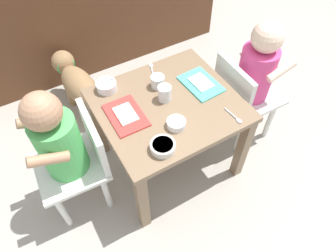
# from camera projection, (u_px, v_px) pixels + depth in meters

# --- Properties ---
(ground_plane) EXTENTS (7.00, 7.00, 0.00)m
(ground_plane) POSITION_uv_depth(u_px,v_px,m) (168.00, 160.00, 1.64)
(ground_plane) COLOR #9E998E
(dining_table) EXTENTS (0.59, 0.54, 0.44)m
(dining_table) POSITION_uv_depth(u_px,v_px,m) (168.00, 115.00, 1.36)
(dining_table) COLOR #7A6047
(dining_table) RESTS_ON ground
(seated_child_left) EXTENTS (0.29, 0.29, 0.70)m
(seated_child_left) POSITION_uv_depth(u_px,v_px,m) (62.00, 144.00, 1.17)
(seated_child_left) COLOR silver
(seated_child_left) RESTS_ON ground
(seated_child_right) EXTENTS (0.29, 0.29, 0.70)m
(seated_child_right) POSITION_uv_depth(u_px,v_px,m) (254.00, 73.00, 1.44)
(seated_child_right) COLOR silver
(seated_child_right) RESTS_ON ground
(dog) EXTENTS (0.20, 0.49, 0.31)m
(dog) POSITION_uv_depth(u_px,v_px,m) (77.00, 83.00, 1.74)
(dog) COLOR olive
(dog) RESTS_ON ground
(food_tray_left) EXTENTS (0.14, 0.20, 0.02)m
(food_tray_left) POSITION_uv_depth(u_px,v_px,m) (126.00, 115.00, 1.25)
(food_tray_left) COLOR red
(food_tray_left) RESTS_ON dining_table
(food_tray_right) EXTENTS (0.15, 0.20, 0.02)m
(food_tray_right) POSITION_uv_depth(u_px,v_px,m) (201.00, 83.00, 1.37)
(food_tray_right) COLOR #4CC6BC
(food_tray_right) RESTS_ON dining_table
(water_cup_left) EXTENTS (0.06, 0.06, 0.07)m
(water_cup_left) POSITION_uv_depth(u_px,v_px,m) (165.00, 94.00, 1.29)
(water_cup_left) COLOR white
(water_cup_left) RESTS_ON dining_table
(water_cup_right) EXTENTS (0.06, 0.06, 0.06)m
(water_cup_right) POSITION_uv_depth(u_px,v_px,m) (158.00, 82.00, 1.35)
(water_cup_right) COLOR white
(water_cup_right) RESTS_ON dining_table
(cereal_bowl_right_side) EXTENTS (0.08, 0.08, 0.03)m
(cereal_bowl_right_side) POSITION_uv_depth(u_px,v_px,m) (176.00, 123.00, 1.20)
(cereal_bowl_right_side) COLOR white
(cereal_bowl_right_side) RESTS_ON dining_table
(veggie_bowl_near) EXTENTS (0.10, 0.10, 0.03)m
(veggie_bowl_near) POSITION_uv_depth(u_px,v_px,m) (163.00, 146.00, 1.13)
(veggie_bowl_near) COLOR silver
(veggie_bowl_near) RESTS_ON dining_table
(cereal_bowl_left_side) EXTENTS (0.09, 0.09, 0.04)m
(cereal_bowl_left_side) POSITION_uv_depth(u_px,v_px,m) (107.00, 86.00, 1.34)
(cereal_bowl_left_side) COLOR white
(cereal_bowl_left_side) RESTS_ON dining_table
(spoon_by_left_tray) EXTENTS (0.05, 0.10, 0.01)m
(spoon_by_left_tray) POSITION_uv_depth(u_px,v_px,m) (152.00, 69.00, 1.44)
(spoon_by_left_tray) COLOR silver
(spoon_by_left_tray) RESTS_ON dining_table
(spoon_by_right_tray) EXTENTS (0.02, 0.10, 0.01)m
(spoon_by_right_tray) POSITION_uv_depth(u_px,v_px,m) (235.00, 117.00, 1.24)
(spoon_by_right_tray) COLOR silver
(spoon_by_right_tray) RESTS_ON dining_table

